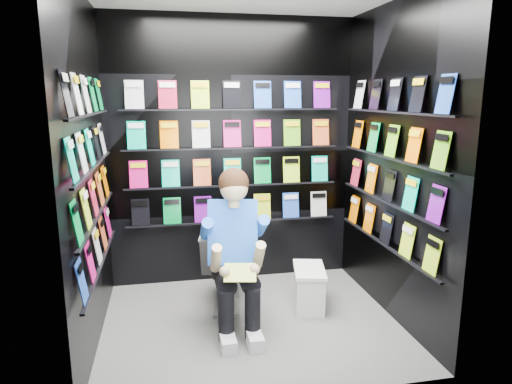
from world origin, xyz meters
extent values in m
plane|color=slate|center=(0.00, 0.00, 0.00)|extent=(2.40, 2.40, 0.00)
cube|color=black|center=(0.00, 1.00, 1.30)|extent=(2.40, 0.04, 2.60)
cube|color=black|center=(0.00, -1.00, 1.30)|extent=(2.40, 0.04, 2.60)
cube|color=black|center=(-1.20, 0.00, 1.30)|extent=(0.04, 2.00, 2.60)
cube|color=black|center=(1.20, 0.00, 1.30)|extent=(0.04, 2.00, 2.60)
imported|color=white|center=(-0.14, 0.42, 0.37)|extent=(0.55, 0.81, 0.73)
cube|color=silver|center=(0.56, 0.20, 0.16)|extent=(0.33, 0.48, 0.33)
cube|color=silver|center=(0.56, 0.20, 0.35)|extent=(0.36, 0.51, 0.03)
cube|color=green|center=(-0.14, -0.31, 0.58)|extent=(0.26, 0.18, 0.10)
camera|label=1|loc=(-0.64, -3.42, 1.85)|focal=32.00mm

